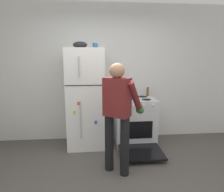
% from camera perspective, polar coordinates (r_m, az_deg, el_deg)
% --- Properties ---
extents(kitchen_wall_back, '(6.00, 0.10, 2.70)m').
position_cam_1_polar(kitchen_wall_back, '(4.13, -2.00, 6.41)').
color(kitchen_wall_back, silver).
rests_on(kitchen_wall_back, ground).
extents(refrigerator, '(0.68, 0.72, 1.83)m').
position_cam_1_polar(refrigerator, '(3.81, -7.35, -0.66)').
color(refrigerator, white).
rests_on(refrigerator, ground).
extents(stove_range, '(0.76, 1.22, 0.90)m').
position_cam_1_polar(stove_range, '(4.00, 6.40, -7.15)').
color(stove_range, silver).
rests_on(stove_range, ground).
extents(person_cook, '(0.64, 0.66, 1.60)m').
position_cam_1_polar(person_cook, '(2.86, 1.71, -3.76)').
color(person_cook, black).
rests_on(person_cook, ground).
extents(red_pot, '(0.36, 0.26, 0.12)m').
position_cam_1_polar(red_pot, '(3.81, 4.31, 0.17)').
color(red_pot, '#19479E').
rests_on(red_pot, stove_range).
extents(coffee_mug, '(0.11, 0.08, 0.10)m').
position_cam_1_polar(coffee_mug, '(3.79, -4.85, 13.96)').
color(coffee_mug, '#2D6093').
rests_on(coffee_mug, refrigerator).
extents(pepper_mill, '(0.05, 0.05, 0.17)m').
position_cam_1_polar(pepper_mill, '(4.14, 10.01, 1.26)').
color(pepper_mill, brown).
rests_on(pepper_mill, stove_range).
extents(mixing_bowl, '(0.26, 0.26, 0.11)m').
position_cam_1_polar(mixing_bowl, '(3.75, -8.98, 14.06)').
color(mixing_bowl, black).
rests_on(mixing_bowl, refrigerator).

